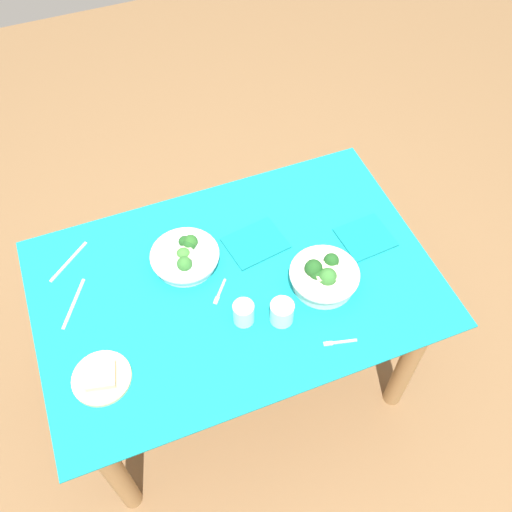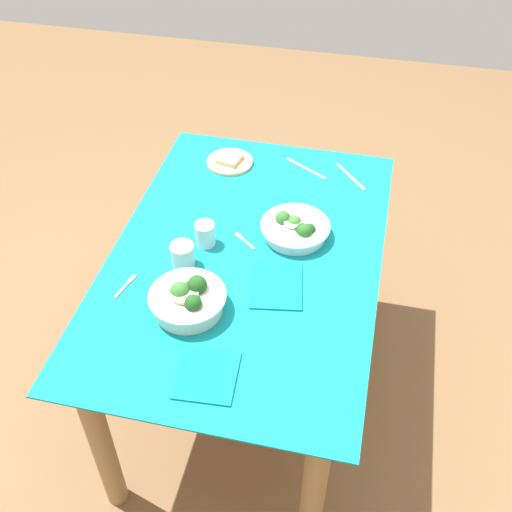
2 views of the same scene
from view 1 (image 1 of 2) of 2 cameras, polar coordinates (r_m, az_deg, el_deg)
name	(u,v)px [view 1 (image 1 of 2)]	position (r m, az deg, el deg)	size (l,w,h in m)	color
ground_plane	(240,374)	(2.49, -1.60, -11.54)	(6.00, 6.00, 0.00)	brown
dining_table	(236,301)	(1.98, -1.98, -4.46)	(1.29, 0.85, 0.70)	teal
broccoli_bowl_far	(323,276)	(1.86, 6.68, -2.01)	(0.22, 0.22, 0.10)	silver
broccoli_bowl_near	(185,256)	(1.92, -6.99, -0.05)	(0.23, 0.23, 0.08)	white
bread_side_plate	(101,378)	(1.76, -15.03, -11.53)	(0.17, 0.17, 0.03)	#D6B27A
water_glass_center	(244,313)	(1.77, -1.24, -5.64)	(0.07, 0.07, 0.08)	silver
water_glass_side	(282,312)	(1.77, 2.58, -5.57)	(0.07, 0.07, 0.08)	silver
fork_by_far_bowl	(220,293)	(1.86, -3.62, -3.64)	(0.07, 0.08, 0.00)	#B7B7BC
fork_by_near_bowl	(339,342)	(1.78, 8.16, -8.45)	(0.10, 0.03, 0.00)	#B7B7BC
table_knife_left	(69,262)	(2.02, -18.03, -0.53)	(0.18, 0.01, 0.00)	#B7B7BC
table_knife_right	(74,304)	(1.92, -17.57, -4.50)	(0.19, 0.01, 0.00)	#B7B7BC
napkin_folded_upper	(365,237)	(2.02, 10.76, 1.82)	(0.17, 0.16, 0.01)	#0F777D
napkin_folded_lower	(255,243)	(1.97, -0.06, 1.29)	(0.19, 0.15, 0.01)	#0F777D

